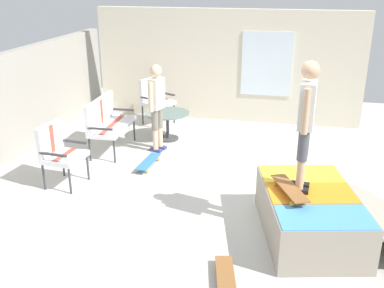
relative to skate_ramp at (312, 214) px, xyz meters
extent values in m
cube|color=beige|center=(0.92, 1.34, -0.36)|extent=(12.00, 12.00, 0.10)
cube|color=beige|center=(4.72, 1.84, 0.94)|extent=(0.20, 6.00, 2.50)
cube|color=silver|center=(4.61, 0.94, 1.04)|extent=(0.03, 1.10, 1.40)
cube|color=gray|center=(-0.01, 0.03, -0.01)|extent=(1.98, 1.50, 0.60)
cube|color=#4C99D8|center=(-0.58, -0.10, 0.30)|extent=(0.80, 1.19, 0.01)
cube|color=orange|center=(-0.01, 0.03, 0.30)|extent=(0.80, 1.19, 0.01)
cube|color=yellow|center=(0.57, 0.17, 0.30)|extent=(0.80, 1.19, 0.01)
cylinder|color=#B2B2B7|center=(-0.13, 0.56, 0.27)|extent=(1.67, 0.43, 0.05)
cube|color=gray|center=(0.20, -0.88, -0.04)|extent=(1.88, 1.22, 0.50)
cylinder|color=#38383D|center=(1.69, 3.40, -0.09)|extent=(0.04, 0.04, 0.44)
cylinder|color=#38383D|center=(2.86, 3.44, -0.09)|extent=(0.04, 0.04, 0.44)
cylinder|color=#38383D|center=(1.68, 3.87, -0.09)|extent=(0.04, 0.04, 0.44)
cylinder|color=#38383D|center=(2.85, 3.91, -0.09)|extent=(0.04, 0.04, 0.44)
cube|color=silver|center=(2.27, 3.65, 0.17)|extent=(1.27, 0.59, 0.08)
cube|color=#B74738|center=(2.27, 3.65, 0.22)|extent=(1.21, 0.14, 0.00)
cube|color=silver|center=(2.26, 3.89, 0.46)|extent=(1.25, 0.12, 0.50)
cube|color=#B74738|center=(2.26, 3.89, 0.46)|extent=(0.10, 0.09, 0.46)
cube|color=#38383D|center=(1.66, 3.63, 0.33)|extent=(0.05, 0.47, 0.04)
cube|color=#38383D|center=(2.87, 3.67, 0.33)|extent=(0.05, 0.47, 0.04)
cylinder|color=#38383D|center=(3.68, 3.19, -0.09)|extent=(0.04, 0.04, 0.44)
cylinder|color=#38383D|center=(4.16, 2.93, -0.09)|extent=(0.04, 0.04, 0.44)
cylinder|color=#38383D|center=(3.90, 3.60, -0.09)|extent=(0.04, 0.04, 0.44)
cylinder|color=#38383D|center=(4.38, 3.35, -0.09)|extent=(0.04, 0.04, 0.44)
cube|color=silver|center=(4.03, 3.27, 0.17)|extent=(0.81, 0.78, 0.08)
cube|color=#B74738|center=(4.03, 3.27, 0.22)|extent=(0.56, 0.36, 0.00)
cube|color=silver|center=(4.14, 3.48, 0.46)|extent=(0.59, 0.36, 0.50)
cube|color=#B74738|center=(4.14, 3.48, 0.46)|extent=(0.13, 0.12, 0.46)
cube|color=#38383D|center=(3.77, 3.40, 0.33)|extent=(0.26, 0.43, 0.04)
cube|color=#38383D|center=(4.29, 3.13, 0.33)|extent=(0.26, 0.43, 0.04)
cylinder|color=#38383D|center=(0.39, 3.61, -0.09)|extent=(0.04, 0.04, 0.44)
cylinder|color=#38383D|center=(0.93, 3.56, -0.09)|extent=(0.04, 0.04, 0.44)
cylinder|color=#38383D|center=(0.43, 4.08, -0.09)|extent=(0.04, 0.04, 0.44)
cylinder|color=#38383D|center=(0.97, 4.03, -0.09)|extent=(0.04, 0.04, 0.44)
cube|color=silver|center=(0.68, 3.82, 0.17)|extent=(0.67, 0.60, 0.08)
cube|color=#B74738|center=(0.68, 3.82, 0.22)|extent=(0.59, 0.15, 0.00)
cube|color=silver|center=(0.70, 4.05, 0.46)|extent=(0.62, 0.14, 0.50)
cube|color=#B74738|center=(0.70, 4.05, 0.46)|extent=(0.11, 0.09, 0.46)
cube|color=#38383D|center=(0.39, 3.85, 0.33)|extent=(0.08, 0.47, 0.04)
cube|color=#38383D|center=(0.97, 3.79, 0.33)|extent=(0.08, 0.47, 0.04)
cylinder|color=#38383D|center=(3.08, 2.79, -0.03)|extent=(0.06, 0.06, 0.55)
cylinder|color=#38383D|center=(3.08, 2.79, -0.29)|extent=(0.44, 0.44, 0.03)
cylinder|color=slate|center=(3.08, 2.79, 0.25)|extent=(0.90, 0.90, 0.02)
cube|color=navy|center=(2.37, 2.83, -0.28)|extent=(0.17, 0.26, 0.05)
cylinder|color=beige|center=(2.37, 2.83, -0.06)|extent=(0.10, 0.10, 0.39)
cylinder|color=slate|center=(2.37, 2.83, 0.33)|extent=(0.13, 0.13, 0.39)
cube|color=navy|center=(2.54, 2.79, -0.28)|extent=(0.17, 0.26, 0.05)
cylinder|color=beige|center=(2.54, 2.79, -0.06)|extent=(0.10, 0.10, 0.39)
cylinder|color=slate|center=(2.54, 2.79, 0.33)|extent=(0.13, 0.13, 0.39)
cube|color=silver|center=(2.46, 2.81, 0.82)|extent=(0.35, 0.25, 0.58)
sphere|color=beige|center=(2.46, 2.81, 1.25)|extent=(0.22, 0.22, 0.22)
cylinder|color=beige|center=(2.26, 2.86, 0.80)|extent=(0.08, 0.08, 0.55)
cylinder|color=beige|center=(2.65, 2.76, 0.80)|extent=(0.08, 0.08, 0.55)
cube|color=black|center=(-0.02, 0.20, 0.33)|extent=(0.13, 0.25, 0.05)
cylinder|color=tan|center=(-0.02, 0.20, 0.55)|extent=(0.10, 0.10, 0.39)
cylinder|color=#4C4C51|center=(-0.02, 0.20, 0.94)|extent=(0.13, 0.13, 0.39)
cube|color=black|center=(0.15, 0.18, 0.33)|extent=(0.13, 0.25, 0.05)
cylinder|color=tan|center=(0.15, 0.18, 0.55)|extent=(0.10, 0.10, 0.39)
cylinder|color=#4C4C51|center=(0.15, 0.18, 0.94)|extent=(0.13, 0.13, 0.39)
cube|color=silver|center=(0.07, 0.19, 1.43)|extent=(0.33, 0.21, 0.58)
sphere|color=tan|center=(0.07, 0.19, 1.86)|extent=(0.22, 0.22, 0.22)
cylinder|color=tan|center=(-0.13, 0.21, 1.41)|extent=(0.08, 0.08, 0.55)
cylinder|color=tan|center=(0.27, 0.17, 1.41)|extent=(0.08, 0.08, 0.55)
cube|color=#3372B2|center=(1.67, 2.75, -0.21)|extent=(0.81, 0.25, 0.02)
cylinder|color=gold|center=(1.94, 2.66, -0.28)|extent=(0.06, 0.03, 0.06)
cylinder|color=gold|center=(1.95, 2.81, -0.28)|extent=(0.06, 0.03, 0.06)
cylinder|color=gold|center=(1.38, 2.69, -0.28)|extent=(0.06, 0.03, 0.06)
cylinder|color=gold|center=(1.39, 2.85, -0.28)|extent=(0.06, 0.03, 0.06)
cube|color=brown|center=(-1.25, 0.93, -0.21)|extent=(0.82, 0.37, 0.02)
cylinder|color=gold|center=(-0.96, 0.92, -0.28)|extent=(0.06, 0.04, 0.06)
cylinder|color=gold|center=(-0.99, 1.07, -0.28)|extent=(0.06, 0.04, 0.06)
cube|color=brown|center=(-0.12, 0.32, 0.40)|extent=(0.81, 0.51, 0.01)
cylinder|color=gold|center=(0.17, 0.36, 0.34)|extent=(0.06, 0.05, 0.06)
cylinder|color=gold|center=(0.11, 0.50, 0.34)|extent=(0.06, 0.05, 0.06)
cylinder|color=gold|center=(-0.34, 0.13, 0.34)|extent=(0.06, 0.05, 0.06)
cylinder|color=gold|center=(-0.41, 0.28, 0.34)|extent=(0.06, 0.05, 0.06)
camera|label=1|loc=(-5.28, 0.42, 2.92)|focal=41.81mm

